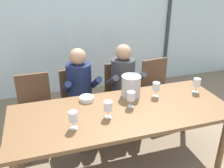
{
  "coord_description": "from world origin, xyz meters",
  "views": [
    {
      "loc": [
        -0.76,
        -2.08,
        2.05
      ],
      "look_at": [
        0.0,
        0.35,
        0.88
      ],
      "focal_mm": 39.54,
      "sensor_mm": 36.0,
      "label": 1
    }
  ],
  "objects_px": {
    "wine_glass_center_pour": "(108,107)",
    "chair_center": "(120,90)",
    "ice_bucket_primary": "(131,86)",
    "chair_right_of_center": "(157,85)",
    "person_navy_polo": "(81,89)",
    "wine_glass_by_right_taster": "(131,97)",
    "wine_glass_spare_empty": "(156,87)",
    "wine_glass_near_bucket": "(197,83)",
    "chair_left_of_center": "(78,96)",
    "chair_near_curtain": "(35,103)",
    "tasting_bowl": "(87,99)",
    "person_charcoal_jacket": "(125,83)",
    "wine_glass_by_left_taster": "(73,117)",
    "dining_table": "(122,116)"
  },
  "relations": [
    {
      "from": "wine_glass_by_left_taster",
      "to": "wine_glass_by_right_taster",
      "type": "height_order",
      "value": "same"
    },
    {
      "from": "wine_glass_spare_empty",
      "to": "ice_bucket_primary",
      "type": "bearing_deg",
      "value": 160.31
    },
    {
      "from": "ice_bucket_primary",
      "to": "chair_right_of_center",
      "type": "bearing_deg",
      "value": 42.46
    },
    {
      "from": "wine_glass_center_pour",
      "to": "chair_center",
      "type": "bearing_deg",
      "value": 64.18
    },
    {
      "from": "wine_glass_by_left_taster",
      "to": "wine_glass_spare_empty",
      "type": "relative_size",
      "value": 1.0
    },
    {
      "from": "person_navy_polo",
      "to": "chair_left_of_center",
      "type": "bearing_deg",
      "value": 94.81
    },
    {
      "from": "chair_near_curtain",
      "to": "chair_right_of_center",
      "type": "bearing_deg",
      "value": 0.66
    },
    {
      "from": "person_charcoal_jacket",
      "to": "tasting_bowl",
      "type": "bearing_deg",
      "value": -146.4
    },
    {
      "from": "dining_table",
      "to": "wine_glass_near_bucket",
      "type": "distance_m",
      "value": 1.01
    },
    {
      "from": "chair_right_of_center",
      "to": "wine_glass_center_pour",
      "type": "height_order",
      "value": "wine_glass_center_pour"
    },
    {
      "from": "dining_table",
      "to": "chair_right_of_center",
      "type": "bearing_deg",
      "value": 45.59
    },
    {
      "from": "chair_near_curtain",
      "to": "wine_glass_by_right_taster",
      "type": "distance_m",
      "value": 1.32
    },
    {
      "from": "wine_glass_center_pour",
      "to": "person_navy_polo",
      "type": "bearing_deg",
      "value": 98.25
    },
    {
      "from": "ice_bucket_primary",
      "to": "chair_left_of_center",
      "type": "bearing_deg",
      "value": 131.45
    },
    {
      "from": "chair_right_of_center",
      "to": "wine_glass_near_bucket",
      "type": "relative_size",
      "value": 5.05
    },
    {
      "from": "chair_right_of_center",
      "to": "person_navy_polo",
      "type": "distance_m",
      "value": 1.2
    },
    {
      "from": "chair_center",
      "to": "tasting_bowl",
      "type": "xyz_separation_m",
      "value": [
        -0.6,
        -0.57,
        0.25
      ]
    },
    {
      "from": "wine_glass_by_right_taster",
      "to": "tasting_bowl",
      "type": "bearing_deg",
      "value": 147.44
    },
    {
      "from": "chair_center",
      "to": "wine_glass_spare_empty",
      "type": "relative_size",
      "value": 5.05
    },
    {
      "from": "dining_table",
      "to": "chair_center",
      "type": "relative_size",
      "value": 2.62
    },
    {
      "from": "person_charcoal_jacket",
      "to": "wine_glass_center_pour",
      "type": "height_order",
      "value": "person_charcoal_jacket"
    },
    {
      "from": "person_navy_polo",
      "to": "wine_glass_by_right_taster",
      "type": "bearing_deg",
      "value": -62.76
    },
    {
      "from": "chair_left_of_center",
      "to": "chair_near_curtain",
      "type": "bearing_deg",
      "value": 174.44
    },
    {
      "from": "wine_glass_by_left_taster",
      "to": "person_navy_polo",
      "type": "bearing_deg",
      "value": 75.39
    },
    {
      "from": "dining_table",
      "to": "person_charcoal_jacket",
      "type": "relative_size",
      "value": 1.92
    },
    {
      "from": "chair_near_curtain",
      "to": "wine_glass_by_right_taster",
      "type": "bearing_deg",
      "value": -39.84
    },
    {
      "from": "wine_glass_near_bucket",
      "to": "wine_glass_by_right_taster",
      "type": "distance_m",
      "value": 0.87
    },
    {
      "from": "wine_glass_spare_empty",
      "to": "chair_center",
      "type": "bearing_deg",
      "value": 104.72
    },
    {
      "from": "chair_center",
      "to": "wine_glass_center_pour",
      "type": "relative_size",
      "value": 5.05
    },
    {
      "from": "person_navy_polo",
      "to": "wine_glass_by_right_taster",
      "type": "relative_size",
      "value": 6.88
    },
    {
      "from": "chair_center",
      "to": "wine_glass_by_left_taster",
      "type": "distance_m",
      "value": 1.38
    },
    {
      "from": "person_charcoal_jacket",
      "to": "ice_bucket_primary",
      "type": "distance_m",
      "value": 0.5
    },
    {
      "from": "wine_glass_by_left_taster",
      "to": "wine_glass_by_right_taster",
      "type": "xyz_separation_m",
      "value": [
        0.65,
        0.22,
        0.0
      ]
    },
    {
      "from": "person_navy_polo",
      "to": "chair_center",
      "type": "bearing_deg",
      "value": 10.8
    },
    {
      "from": "chair_right_of_center",
      "to": "person_charcoal_jacket",
      "type": "distance_m",
      "value": 0.63
    },
    {
      "from": "wine_glass_near_bucket",
      "to": "chair_left_of_center",
      "type": "bearing_deg",
      "value": 150.66
    },
    {
      "from": "dining_table",
      "to": "chair_right_of_center",
      "type": "xyz_separation_m",
      "value": [
        0.88,
        0.9,
        -0.15
      ]
    },
    {
      "from": "chair_right_of_center",
      "to": "wine_glass_by_right_taster",
      "type": "xyz_separation_m",
      "value": [
        -0.77,
        -0.85,
        0.34
      ]
    },
    {
      "from": "person_charcoal_jacket",
      "to": "wine_glass_spare_empty",
      "type": "distance_m",
      "value": 0.6
    },
    {
      "from": "dining_table",
      "to": "person_charcoal_jacket",
      "type": "distance_m",
      "value": 0.8
    },
    {
      "from": "ice_bucket_primary",
      "to": "chair_center",
      "type": "bearing_deg",
      "value": 81.99
    },
    {
      "from": "chair_left_of_center",
      "to": "chair_center",
      "type": "height_order",
      "value": "same"
    },
    {
      "from": "chair_left_of_center",
      "to": "tasting_bowl",
      "type": "relative_size",
      "value": 5.43
    },
    {
      "from": "ice_bucket_primary",
      "to": "wine_glass_spare_empty",
      "type": "distance_m",
      "value": 0.29
    },
    {
      "from": "person_charcoal_jacket",
      "to": "wine_glass_by_left_taster",
      "type": "height_order",
      "value": "person_charcoal_jacket"
    },
    {
      "from": "wine_glass_center_pour",
      "to": "tasting_bowl",
      "type": "bearing_deg",
      "value": 107.86
    },
    {
      "from": "person_navy_polo",
      "to": "wine_glass_spare_empty",
      "type": "relative_size",
      "value": 6.88
    },
    {
      "from": "tasting_bowl",
      "to": "wine_glass_by_left_taster",
      "type": "height_order",
      "value": "wine_glass_by_left_taster"
    },
    {
      "from": "wine_glass_by_left_taster",
      "to": "wine_glass_near_bucket",
      "type": "height_order",
      "value": "same"
    },
    {
      "from": "ice_bucket_primary",
      "to": "tasting_bowl",
      "type": "bearing_deg",
      "value": 175.79
    }
  ]
}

